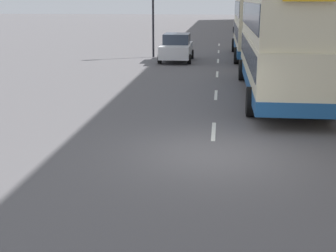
{
  "coord_description": "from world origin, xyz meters",
  "views": [
    {
      "loc": [
        0.13,
        -11.38,
        3.84
      ],
      "look_at": [
        -3.19,
        18.43,
        -4.34
      ],
      "focal_mm": 50.0,
      "sensor_mm": 36.0,
      "label": 1
    }
  ],
  "objects_px": {
    "traffic_light_far_kerb": "(153,3)",
    "car_1": "(251,31)",
    "double_decker_bus_near": "(280,40)",
    "double_decker_bus_ahead": "(256,23)",
    "car_0": "(242,25)",
    "car_2": "(177,48)"
  },
  "relations": [
    {
      "from": "double_decker_bus_ahead",
      "to": "car_0",
      "type": "distance_m",
      "value": 24.79
    },
    {
      "from": "car_0",
      "to": "traffic_light_far_kerb",
      "type": "distance_m",
      "value": 26.2
    },
    {
      "from": "double_decker_bus_near",
      "to": "traffic_light_far_kerb",
      "type": "height_order",
      "value": "traffic_light_far_kerb"
    },
    {
      "from": "double_decker_bus_near",
      "to": "car_0",
      "type": "relative_size",
      "value": 2.9
    },
    {
      "from": "car_1",
      "to": "traffic_light_far_kerb",
      "type": "xyz_separation_m",
      "value": [
        -7.3,
        -13.8,
        2.68
      ]
    },
    {
      "from": "double_decker_bus_ahead",
      "to": "car_0",
      "type": "height_order",
      "value": "double_decker_bus_ahead"
    },
    {
      "from": "double_decker_bus_near",
      "to": "double_decker_bus_ahead",
      "type": "height_order",
      "value": "same"
    },
    {
      "from": "double_decker_bus_ahead",
      "to": "car_2",
      "type": "bearing_deg",
      "value": -156.19
    },
    {
      "from": "double_decker_bus_near",
      "to": "double_decker_bus_ahead",
      "type": "bearing_deg",
      "value": 90.39
    },
    {
      "from": "double_decker_bus_near",
      "to": "car_1",
      "type": "distance_m",
      "value": 26.41
    },
    {
      "from": "double_decker_bus_near",
      "to": "car_2",
      "type": "bearing_deg",
      "value": 115.51
    },
    {
      "from": "double_decker_bus_near",
      "to": "car_2",
      "type": "relative_size",
      "value": 2.64
    },
    {
      "from": "car_0",
      "to": "car_1",
      "type": "xyz_separation_m",
      "value": [
        0.34,
        -11.31,
        0.06
      ]
    },
    {
      "from": "car_1",
      "to": "car_2",
      "type": "xyz_separation_m",
      "value": [
        -5.54,
        -15.65,
        -0.04
      ]
    },
    {
      "from": "double_decker_bus_ahead",
      "to": "car_0",
      "type": "relative_size",
      "value": 2.6
    },
    {
      "from": "car_0",
      "to": "double_decker_bus_ahead",
      "type": "bearing_deg",
      "value": -90.4
    },
    {
      "from": "traffic_light_far_kerb",
      "to": "car_1",
      "type": "bearing_deg",
      "value": 62.12
    },
    {
      "from": "car_0",
      "to": "car_1",
      "type": "relative_size",
      "value": 0.94
    },
    {
      "from": "double_decker_bus_near",
      "to": "double_decker_bus_ahead",
      "type": "relative_size",
      "value": 1.11
    },
    {
      "from": "car_1",
      "to": "car_2",
      "type": "bearing_deg",
      "value": -109.5
    },
    {
      "from": "double_decker_bus_near",
      "to": "car_1",
      "type": "xyz_separation_m",
      "value": [
        0.42,
        26.37,
        -1.4
      ]
    },
    {
      "from": "car_0",
      "to": "car_2",
      "type": "distance_m",
      "value": 27.46
    }
  ]
}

